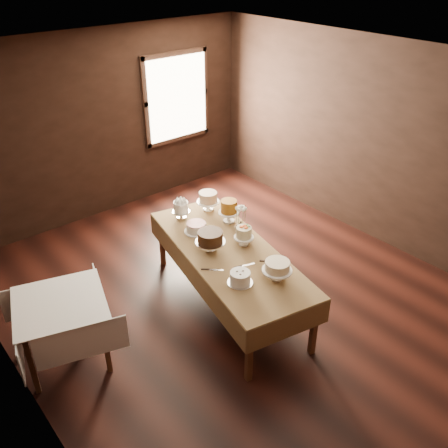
{
  "coord_description": "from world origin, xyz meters",
  "views": [
    {
      "loc": [
        -3.12,
        -3.53,
        3.82
      ],
      "look_at": [
        0.0,
        0.2,
        0.95
      ],
      "focal_mm": 38.72,
      "sensor_mm": 36.0,
      "label": 1
    }
  ],
  "objects_px": {
    "cake_lattice": "(196,228)",
    "cake_flowers": "(244,237)",
    "cake_swirl": "(240,278)",
    "cake_server_a": "(248,265)",
    "cake_server_c": "(212,239)",
    "cake_meringue": "(181,210)",
    "display_table": "(229,255)",
    "flower_vase": "(241,226)",
    "cake_chocolate": "(210,241)",
    "cake_server_d": "(238,230)",
    "cake_server_e": "(216,270)",
    "cake_cream": "(277,271)",
    "cake_server_b": "(275,262)",
    "side_table": "(60,309)",
    "cake_speckled": "(208,202)",
    "cake_caramel": "(229,212)"
  },
  "relations": [
    {
      "from": "cake_server_c",
      "to": "cake_chocolate",
      "type": "bearing_deg",
      "value": 117.22
    },
    {
      "from": "display_table",
      "to": "cake_chocolate",
      "type": "height_order",
      "value": "cake_chocolate"
    },
    {
      "from": "display_table",
      "to": "cake_server_c",
      "type": "distance_m",
      "value": 0.32
    },
    {
      "from": "side_table",
      "to": "cake_server_e",
      "type": "distance_m",
      "value": 1.63
    },
    {
      "from": "cake_speckled",
      "to": "cake_lattice",
      "type": "bearing_deg",
      "value": -142.69
    },
    {
      "from": "cake_lattice",
      "to": "cake_server_e",
      "type": "height_order",
      "value": "cake_lattice"
    },
    {
      "from": "cake_swirl",
      "to": "cake_server_b",
      "type": "distance_m",
      "value": 0.54
    },
    {
      "from": "cake_speckled",
      "to": "cake_server_a",
      "type": "distance_m",
      "value": 1.35
    },
    {
      "from": "cake_meringue",
      "to": "cake_server_b",
      "type": "bearing_deg",
      "value": -81.89
    },
    {
      "from": "cake_server_c",
      "to": "flower_vase",
      "type": "distance_m",
      "value": 0.4
    },
    {
      "from": "cake_meringue",
      "to": "cake_server_e",
      "type": "height_order",
      "value": "cake_meringue"
    },
    {
      "from": "cake_caramel",
      "to": "cake_server_e",
      "type": "distance_m",
      "value": 1.06
    },
    {
      "from": "display_table",
      "to": "cake_server_c",
      "type": "height_order",
      "value": "cake_server_c"
    },
    {
      "from": "display_table",
      "to": "cake_server_a",
      "type": "relative_size",
      "value": 10.87
    },
    {
      "from": "cake_speckled",
      "to": "cake_server_e",
      "type": "xyz_separation_m",
      "value": [
        -0.77,
        -1.12,
        -0.11
      ]
    },
    {
      "from": "cake_speckled",
      "to": "cake_meringue",
      "type": "bearing_deg",
      "value": 173.96
    },
    {
      "from": "cake_chocolate",
      "to": "cake_cream",
      "type": "relative_size",
      "value": 1.08
    },
    {
      "from": "side_table",
      "to": "cake_server_e",
      "type": "bearing_deg",
      "value": -21.69
    },
    {
      "from": "cake_server_b",
      "to": "cake_server_c",
      "type": "distance_m",
      "value": 0.85
    },
    {
      "from": "cake_server_a",
      "to": "cake_server_c",
      "type": "xyz_separation_m",
      "value": [
        0.02,
        0.67,
        0.0
      ]
    },
    {
      "from": "cake_server_c",
      "to": "flower_vase",
      "type": "bearing_deg",
      "value": -123.41
    },
    {
      "from": "side_table",
      "to": "cake_meringue",
      "type": "relative_size",
      "value": 4.58
    },
    {
      "from": "cake_meringue",
      "to": "cake_server_b",
      "type": "xyz_separation_m",
      "value": [
        0.21,
        -1.46,
        -0.11
      ]
    },
    {
      "from": "display_table",
      "to": "cake_server_c",
      "type": "xyz_separation_m",
      "value": [
        0.0,
        0.32,
        0.06
      ]
    },
    {
      "from": "cake_caramel",
      "to": "cake_server_a",
      "type": "relative_size",
      "value": 1.27
    },
    {
      "from": "cake_flowers",
      "to": "cake_meringue",
      "type": "bearing_deg",
      "value": 101.48
    },
    {
      "from": "cake_meringue",
      "to": "display_table",
      "type": "bearing_deg",
      "value": -91.28
    },
    {
      "from": "cake_cream",
      "to": "cake_server_a",
      "type": "xyz_separation_m",
      "value": [
        -0.06,
        0.37,
        -0.1
      ]
    },
    {
      "from": "display_table",
      "to": "cake_swirl",
      "type": "xyz_separation_m",
      "value": [
        -0.3,
        -0.54,
        0.12
      ]
    },
    {
      "from": "cake_chocolate",
      "to": "cake_server_c",
      "type": "distance_m",
      "value": 0.26
    },
    {
      "from": "cake_flowers",
      "to": "display_table",
      "type": "bearing_deg",
      "value": 176.53
    },
    {
      "from": "cake_flowers",
      "to": "cake_server_b",
      "type": "xyz_separation_m",
      "value": [
        0.01,
        -0.49,
        -0.1
      ]
    },
    {
      "from": "cake_caramel",
      "to": "cake_chocolate",
      "type": "xyz_separation_m",
      "value": [
        -0.58,
        -0.35,
        -0.02
      ]
    },
    {
      "from": "side_table",
      "to": "cake_speckled",
      "type": "distance_m",
      "value": 2.35
    },
    {
      "from": "cake_server_c",
      "to": "side_table",
      "type": "bearing_deg",
      "value": 66.88
    },
    {
      "from": "cake_flowers",
      "to": "cake_swirl",
      "type": "height_order",
      "value": "cake_flowers"
    },
    {
      "from": "cake_swirl",
      "to": "flower_vase",
      "type": "distance_m",
      "value": 1.03
    },
    {
      "from": "display_table",
      "to": "cake_meringue",
      "type": "bearing_deg",
      "value": 88.72
    },
    {
      "from": "cake_meringue",
      "to": "cake_server_d",
      "type": "height_order",
      "value": "cake_meringue"
    },
    {
      "from": "cake_chocolate",
      "to": "flower_vase",
      "type": "bearing_deg",
      "value": 8.92
    },
    {
      "from": "side_table",
      "to": "cake_server_b",
      "type": "bearing_deg",
      "value": -23.39
    },
    {
      "from": "cake_server_a",
      "to": "cake_server_c",
      "type": "height_order",
      "value": "same"
    },
    {
      "from": "cake_server_e",
      "to": "cake_lattice",
      "type": "bearing_deg",
      "value": 111.65
    },
    {
      "from": "flower_vase",
      "to": "display_table",
      "type": "bearing_deg",
      "value": -149.35
    },
    {
      "from": "cake_lattice",
      "to": "flower_vase",
      "type": "height_order",
      "value": "flower_vase"
    },
    {
      "from": "cake_lattice",
      "to": "cake_flowers",
      "type": "bearing_deg",
      "value": -66.47
    },
    {
      "from": "cake_lattice",
      "to": "cake_server_a",
      "type": "relative_size",
      "value": 1.34
    },
    {
      "from": "cake_server_c",
      "to": "cake_server_d",
      "type": "bearing_deg",
      "value": -119.47
    },
    {
      "from": "cake_swirl",
      "to": "cake_server_a",
      "type": "bearing_deg",
      "value": 33.11
    },
    {
      "from": "side_table",
      "to": "cake_server_b",
      "type": "distance_m",
      "value": 2.28
    }
  ]
}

